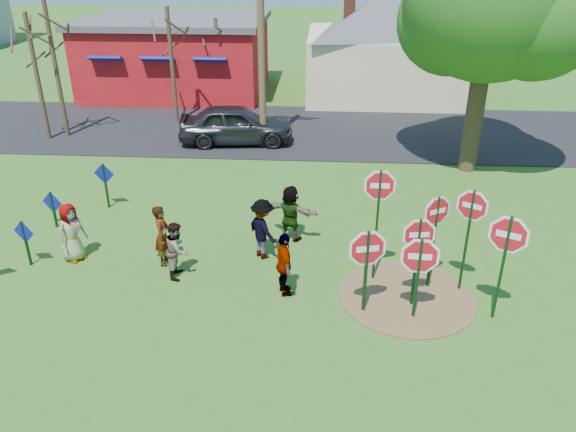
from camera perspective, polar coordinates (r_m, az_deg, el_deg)
name	(u,v)px	position (r m, az deg, el deg)	size (l,w,h in m)	color
ground	(225,268)	(14.58, -6.41, -5.25)	(120.00, 120.00, 0.00)	#35601B
road	(269,130)	(24.99, -1.98, 8.77)	(120.00, 7.50, 0.04)	black
dirt_patch	(406,296)	(13.68, 11.93, -7.98)	(3.20, 3.20, 0.03)	brown
red_building	(177,55)	(31.71, -11.17, 15.76)	(9.40, 7.69, 3.90)	maroon
cream_house	(386,39)	(30.69, 9.96, 17.33)	(9.40, 9.40, 6.50)	beige
stop_sign_a	(367,255)	(12.28, 8.03, -3.90)	(1.12, 0.29, 2.20)	#0E3414
stop_sign_b	(379,198)	(13.16, 9.22, 1.86)	(1.01, 0.07, 3.03)	#0E3414
stop_sign_c	(470,218)	(13.34, 18.04, -0.21)	(0.86, 0.50, 2.73)	#0E3414
stop_sign_d	(436,220)	(13.26, 14.80, -0.35)	(0.85, 0.49, 2.54)	#0E3414
stop_sign_e	(419,262)	(12.31, 13.20, -4.57)	(1.14, 0.08, 2.14)	#0E3414
stop_sign_f	(507,243)	(12.60, 21.37, -2.57)	(1.03, 0.51, 2.66)	#0E3414
stop_sign_g	(418,243)	(12.60, 13.08, -2.69)	(1.00, 0.14, 2.35)	#0E3414
blue_diamond_b	(25,238)	(15.70, -25.16, -2.03)	(0.61, 0.21, 1.28)	#0E3414
blue_diamond_c	(53,206)	(17.52, -22.78, 0.96)	(0.65, 0.21, 1.13)	#0E3414
blue_diamond_d	(105,180)	(18.17, -18.10, 3.47)	(0.67, 0.11, 1.48)	#0E3414
person_a	(71,232)	(15.52, -21.16, -1.55)	(0.78, 0.51, 1.59)	#424A82
person_b	(162,235)	(14.64, -12.63, -1.92)	(0.60, 0.39, 1.64)	#227373
person_c	(177,249)	(14.09, -11.18, -3.35)	(0.71, 0.56, 1.47)	brown
person_d	(263,229)	(14.59, -2.59, -1.33)	(1.06, 0.61, 1.65)	#313136
person_e	(284,265)	(13.08, -0.38, -4.98)	(0.94, 0.39, 1.60)	#502955
person_f	(291,213)	(15.46, 0.26, 0.29)	(1.49, 0.47, 1.61)	#23592F
suv	(236,124)	(23.12, -5.30, 9.27)	(1.84, 4.57, 1.56)	#292A2E
utility_pole	(261,27)	(21.86, -2.76, 18.63)	(2.16, 0.31, 8.82)	#4C3823
leafy_tree	(496,2)	(20.36, 20.40, 19.72)	(6.29, 5.74, 8.94)	#382819
bare_tree_west	(34,60)	(25.05, -24.41, 14.27)	(1.80, 1.80, 5.07)	#382819
bare_tree_east	(171,49)	(25.91, -11.84, 16.25)	(1.80, 1.80, 5.02)	#382819
bare_tree_mid	(52,48)	(25.08, -22.83, 15.44)	(1.80, 1.80, 5.65)	#382819
bare_tree_extra	(217,51)	(27.91, -7.22, 16.28)	(1.80, 1.80, 4.27)	#382819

